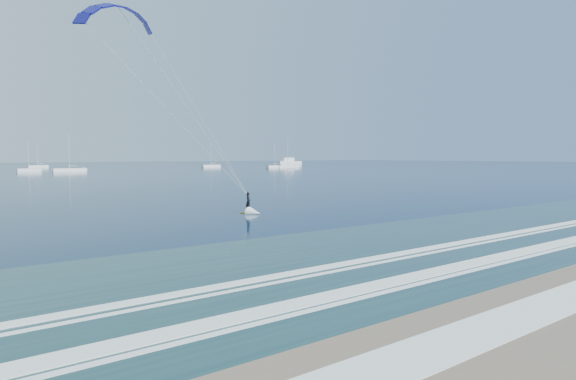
# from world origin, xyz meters

# --- Properties ---
(kitesurfer_rig) EXTENTS (18.18, 4.08, 18.23)m
(kitesurfer_rig) POSITION_xyz_m (-8.66, 31.22, 9.59)
(kitesurfer_rig) COLOR gold
(kitesurfer_rig) RESTS_ON ground
(motor_yacht) EXTENTS (15.82, 4.22, 6.43)m
(motor_yacht) POSITION_xyz_m (155.29, 224.41, 1.72)
(motor_yacht) COLOR white
(motor_yacht) RESTS_ON ground
(sailboat_3) EXTENTS (7.36, 2.40, 10.40)m
(sailboat_3) POSITION_xyz_m (9.28, 182.22, 0.67)
(sailboat_3) COLOR white
(sailboat_3) RESTS_ON ground
(sailboat_4) EXTENTS (8.42, 2.40, 11.49)m
(sailboat_4) POSITION_xyz_m (25.55, 244.02, 0.68)
(sailboat_4) COLOR white
(sailboat_4) RESTS_ON ground
(sailboat_5) EXTENTS (9.38, 2.40, 12.71)m
(sailboat_5) POSITION_xyz_m (93.18, 205.53, 0.69)
(sailboat_5) COLOR white
(sailboat_5) RESTS_ON ground
(sailboat_6) EXTENTS (8.10, 2.40, 11.06)m
(sailboat_6) POSITION_xyz_m (108.10, 174.86, 0.68)
(sailboat_6) COLOR white
(sailboat_6) RESTS_ON ground
(sailboat_7) EXTENTS (11.17, 2.40, 14.01)m
(sailboat_7) POSITION_xyz_m (115.08, 174.27, 0.69)
(sailboat_7) COLOR white
(sailboat_7) RESTS_ON ground
(sailboat_8) EXTENTS (10.89, 2.40, 12.95)m
(sailboat_8) POSITION_xyz_m (20.81, 176.20, 0.68)
(sailboat_8) COLOR white
(sailboat_8) RESTS_ON ground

